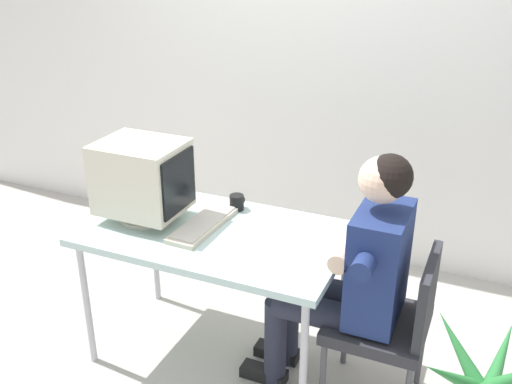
{
  "coord_description": "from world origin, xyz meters",
  "views": [
    {
      "loc": [
        1.22,
        -2.29,
        2.12
      ],
      "look_at": [
        0.22,
        0.0,
        1.0
      ],
      "focal_mm": 41.53,
      "sensor_mm": 36.0,
      "label": 1
    }
  ],
  "objects_px": {
    "desk": "(215,240)",
    "desk_mug": "(237,202)",
    "crt_monitor": "(143,178)",
    "person_seated": "(353,270)",
    "keyboard": "(203,224)",
    "office_chair": "(391,319)"
  },
  "relations": [
    {
      "from": "person_seated",
      "to": "office_chair",
      "type": "bearing_deg",
      "value": -0.0
    },
    {
      "from": "person_seated",
      "to": "desk_mug",
      "type": "relative_size",
      "value": 14.76
    },
    {
      "from": "desk",
      "to": "person_seated",
      "type": "xyz_separation_m",
      "value": [
        0.7,
        0.01,
        -0.0
      ]
    },
    {
      "from": "office_chair",
      "to": "person_seated",
      "type": "relative_size",
      "value": 0.65
    },
    {
      "from": "desk",
      "to": "office_chair",
      "type": "bearing_deg",
      "value": 0.45
    },
    {
      "from": "crt_monitor",
      "to": "office_chair",
      "type": "height_order",
      "value": "crt_monitor"
    },
    {
      "from": "desk",
      "to": "desk_mug",
      "type": "height_order",
      "value": "desk_mug"
    },
    {
      "from": "desk",
      "to": "office_chair",
      "type": "xyz_separation_m",
      "value": [
        0.9,
        0.01,
        -0.22
      ]
    },
    {
      "from": "keyboard",
      "to": "office_chair",
      "type": "bearing_deg",
      "value": -0.53
    },
    {
      "from": "desk_mug",
      "to": "crt_monitor",
      "type": "bearing_deg",
      "value": -142.95
    },
    {
      "from": "office_chair",
      "to": "desk",
      "type": "bearing_deg",
      "value": -179.55
    },
    {
      "from": "desk",
      "to": "person_seated",
      "type": "bearing_deg",
      "value": 0.57
    },
    {
      "from": "keyboard",
      "to": "office_chair",
      "type": "relative_size",
      "value": 0.58
    },
    {
      "from": "person_seated",
      "to": "desk_mug",
      "type": "bearing_deg",
      "value": 159.72
    },
    {
      "from": "desk",
      "to": "crt_monitor",
      "type": "bearing_deg",
      "value": -176.98
    },
    {
      "from": "crt_monitor",
      "to": "desk_mug",
      "type": "distance_m",
      "value": 0.51
    },
    {
      "from": "keyboard",
      "to": "desk_mug",
      "type": "xyz_separation_m",
      "value": [
        0.07,
        0.25,
        0.03
      ]
    },
    {
      "from": "crt_monitor",
      "to": "keyboard",
      "type": "relative_size",
      "value": 0.89
    },
    {
      "from": "office_chair",
      "to": "desk_mug",
      "type": "distance_m",
      "value": 0.99
    },
    {
      "from": "keyboard",
      "to": "person_seated",
      "type": "bearing_deg",
      "value": -0.67
    },
    {
      "from": "desk",
      "to": "office_chair",
      "type": "relative_size",
      "value": 1.57
    },
    {
      "from": "desk",
      "to": "office_chair",
      "type": "height_order",
      "value": "office_chair"
    }
  ]
}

